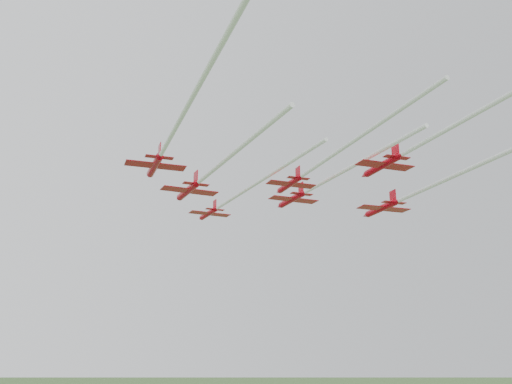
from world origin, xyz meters
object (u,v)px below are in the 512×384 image
jet_row2_left (205,177)px  jet_row3_mid (316,166)px  jet_row4_right (420,144)px  jet_row3_left (171,136)px  jet_row3_right (426,188)px  jet_lead (231,199)px  jet_row2_right (314,187)px

jet_row2_left → jet_row3_mid: 19.93m
jet_row4_right → jet_row3_left: bearing=161.9°
jet_row3_left → jet_row3_right: bearing=5.1°
jet_lead → jet_row3_left: (-24.16, -24.65, -0.87)m
jet_row3_right → jet_lead: bearing=132.7°
jet_row2_right → jet_row3_left: size_ratio=0.83×
jet_row3_left → jet_row4_right: (27.69, -17.20, -0.72)m
jet_row2_left → jet_row2_right: jet_row2_left is taller
jet_lead → jet_row2_left: size_ratio=1.13×
jet_row2_left → jet_row4_right: (14.72, -31.81, -1.30)m
jet_lead → jet_row2_right: bearing=-56.3°
jet_lead → jet_row2_right: jet_lead is taller
jet_row2_right → jet_row4_right: 26.48m
jet_lead → jet_row3_left: size_ratio=0.97×
jet_row2_right → jet_row3_mid: 15.73m
jet_lead → jet_row4_right: size_ratio=1.18×
jet_row2_left → jet_lead: bearing=51.3°
jet_lead → jet_row2_left: bearing=-129.2°
jet_row2_left → jet_row3_mid: bearing=-54.8°
jet_row2_left → jet_row2_right: (18.41, -5.63, -0.01)m
jet_row3_left → jet_row3_right: (40.95, -6.87, -1.98)m
jet_row3_mid → jet_row3_right: (19.31, -3.59, -1.06)m
jet_row3_mid → jet_row4_right: bearing=-53.2°
jet_row3_mid → jet_row3_right: 19.67m
jet_row2_right → jet_row3_mid: jet_row2_right is taller
jet_row2_left → jet_row3_right: bearing=-28.1°
jet_row3_mid → jet_row3_right: bearing=2.8°
jet_row3_left → jet_row2_left: bearing=63.0°
jet_lead → jet_row3_left: jet_lead is taller
jet_row2_left → jet_row4_right: bearing=-55.8°
jet_row3_right → jet_row4_right: size_ratio=1.29×
jet_row2_left → jet_row3_left: jet_row2_left is taller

